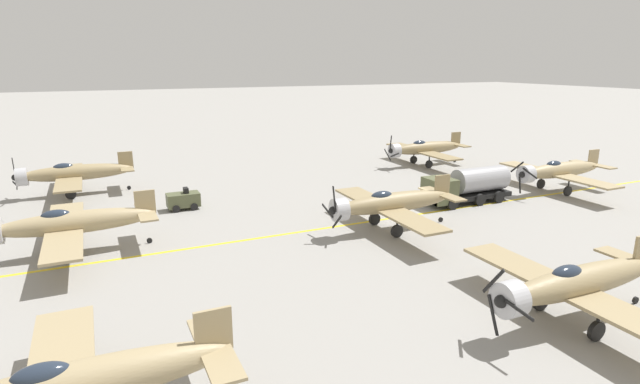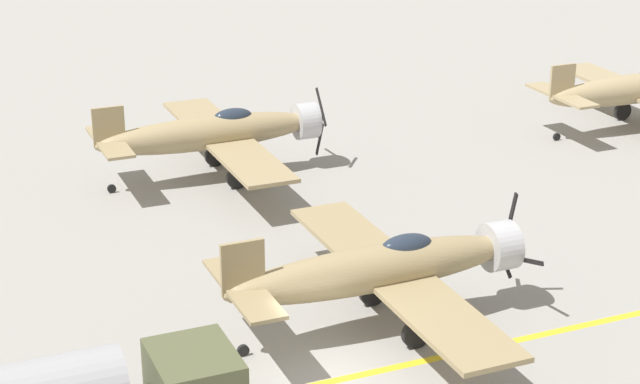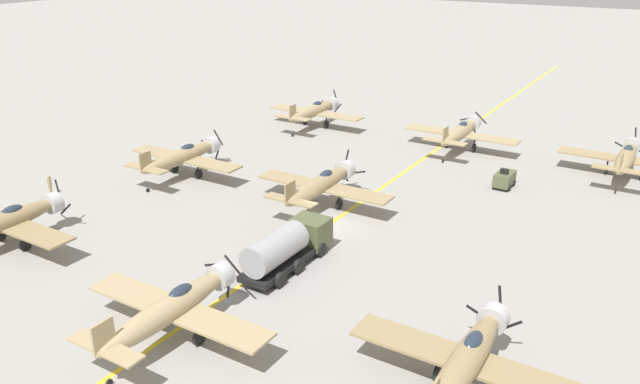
{
  "view_description": "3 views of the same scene",
  "coord_description": "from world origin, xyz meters",
  "px_view_note": "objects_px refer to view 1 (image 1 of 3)",
  "views": [
    {
      "loc": [
        -31.15,
        21.58,
        11.77
      ],
      "look_at": [
        0.5,
        7.03,
        2.63
      ],
      "focal_mm": 28.0,
      "sensor_mm": 36.0,
      "label": 1
    },
    {
      "loc": [
        23.9,
        -10.35,
        15.72
      ],
      "look_at": [
        -6.7,
        2.57,
        2.97
      ],
      "focal_mm": 60.0,
      "sensor_mm": 36.0,
      "label": 2
    },
    {
      "loc": [
        22.59,
        -37.72,
        20.33
      ],
      "look_at": [
        -0.31,
        -0.61,
        2.93
      ],
      "focal_mm": 35.0,
      "sensor_mm": 36.0,
      "label": 3
    }
  ],
  "objects_px": {
    "airplane_far_right": "(73,173)",
    "airplane_mid_left": "(577,283)",
    "airplane_far_center": "(70,224)",
    "airplane_mid_center": "(390,203)",
    "tow_tractor": "(183,200)",
    "airplane_near_right": "(424,148)",
    "fuel_tanker": "(467,186)",
    "airplane_near_center": "(559,171)"
  },
  "relations": [
    {
      "from": "airplane_far_right",
      "to": "airplane_mid_left",
      "type": "bearing_deg",
      "value": -141.08
    },
    {
      "from": "airplane_far_right",
      "to": "airplane_far_center",
      "type": "height_order",
      "value": "airplane_far_right"
    },
    {
      "from": "airplane_far_center",
      "to": "airplane_mid_center",
      "type": "bearing_deg",
      "value": -90.45
    },
    {
      "from": "airplane_far_right",
      "to": "airplane_far_center",
      "type": "relative_size",
      "value": 1.0
    },
    {
      "from": "airplane_mid_center",
      "to": "tow_tractor",
      "type": "bearing_deg",
      "value": 43.03
    },
    {
      "from": "airplane_far_center",
      "to": "airplane_near_right",
      "type": "height_order",
      "value": "airplane_near_right"
    },
    {
      "from": "airplane_far_center",
      "to": "airplane_near_right",
      "type": "bearing_deg",
      "value": -57.96
    },
    {
      "from": "airplane_far_right",
      "to": "airplane_near_right",
      "type": "height_order",
      "value": "airplane_far_right"
    },
    {
      "from": "fuel_tanker",
      "to": "airplane_mid_left",
      "type": "bearing_deg",
      "value": 152.82
    },
    {
      "from": "airplane_mid_left",
      "to": "tow_tractor",
      "type": "xyz_separation_m",
      "value": [
        26.29,
        13.11,
        -1.22
      ]
    },
    {
      "from": "airplane_near_center",
      "to": "tow_tractor",
      "type": "distance_m",
      "value": 33.78
    },
    {
      "from": "airplane_mid_left",
      "to": "airplane_near_center",
      "type": "xyz_separation_m",
      "value": [
        17.6,
        -19.51,
        0.0
      ]
    },
    {
      "from": "fuel_tanker",
      "to": "airplane_far_center",
      "type": "bearing_deg",
      "value": 88.07
    },
    {
      "from": "airplane_mid_center",
      "to": "fuel_tanker",
      "type": "bearing_deg",
      "value": -75.26
    },
    {
      "from": "airplane_mid_left",
      "to": "airplane_far_center",
      "type": "relative_size",
      "value": 1.0
    },
    {
      "from": "fuel_tanker",
      "to": "airplane_near_right",
      "type": "bearing_deg",
      "value": -22.93
    },
    {
      "from": "fuel_tanker",
      "to": "tow_tractor",
      "type": "height_order",
      "value": "fuel_tanker"
    },
    {
      "from": "airplane_mid_center",
      "to": "fuel_tanker",
      "type": "xyz_separation_m",
      "value": [
        3.41,
        -9.92,
        -0.5
      ]
    },
    {
      "from": "airplane_mid_left",
      "to": "fuel_tanker",
      "type": "height_order",
      "value": "airplane_mid_left"
    },
    {
      "from": "airplane_mid_center",
      "to": "tow_tractor",
      "type": "height_order",
      "value": "airplane_mid_center"
    },
    {
      "from": "airplane_near_right",
      "to": "fuel_tanker",
      "type": "bearing_deg",
      "value": 155.87
    },
    {
      "from": "airplane_far_right",
      "to": "airplane_near_center",
      "type": "distance_m",
      "value": 44.35
    },
    {
      "from": "airplane_near_right",
      "to": "tow_tractor",
      "type": "distance_m",
      "value": 29.35
    },
    {
      "from": "tow_tractor",
      "to": "airplane_far_right",
      "type": "bearing_deg",
      "value": 42.86
    },
    {
      "from": "airplane_far_right",
      "to": "tow_tractor",
      "type": "distance_m",
      "value": 12.03
    },
    {
      "from": "airplane_mid_left",
      "to": "fuel_tanker",
      "type": "bearing_deg",
      "value": -16.05
    },
    {
      "from": "airplane_near_center",
      "to": "fuel_tanker",
      "type": "height_order",
      "value": "airplane_near_center"
    },
    {
      "from": "airplane_near_center",
      "to": "airplane_near_right",
      "type": "height_order",
      "value": "airplane_near_right"
    },
    {
      "from": "airplane_mid_center",
      "to": "airplane_near_center",
      "type": "bearing_deg",
      "value": -86.13
    },
    {
      "from": "airplane_far_center",
      "to": "fuel_tanker",
      "type": "relative_size",
      "value": 1.5
    },
    {
      "from": "airplane_far_right",
      "to": "airplane_near_center",
      "type": "bearing_deg",
      "value": -105.49
    },
    {
      "from": "airplane_mid_left",
      "to": "airplane_near_right",
      "type": "distance_m",
      "value": 36.23
    },
    {
      "from": "airplane_far_center",
      "to": "airplane_near_right",
      "type": "xyz_separation_m",
      "value": [
        13.57,
        -36.66,
        0.0
      ]
    },
    {
      "from": "airplane_far_center",
      "to": "tow_tractor",
      "type": "xyz_separation_m",
      "value": [
        7.12,
        -8.06,
        -1.22
      ]
    },
    {
      "from": "airplane_far_right",
      "to": "airplane_mid_center",
      "type": "relative_size",
      "value": 1.0
    },
    {
      "from": "airplane_near_center",
      "to": "airplane_near_right",
      "type": "xyz_separation_m",
      "value": [
        15.15,
        4.02,
        0.0
      ]
    },
    {
      "from": "airplane_mid_left",
      "to": "airplane_far_right",
      "type": "distance_m",
      "value": 41.01
    },
    {
      "from": "airplane_near_center",
      "to": "fuel_tanker",
      "type": "distance_m",
      "value": 10.22
    },
    {
      "from": "airplane_near_center",
      "to": "tow_tractor",
      "type": "height_order",
      "value": "airplane_near_center"
    },
    {
      "from": "airplane_mid_center",
      "to": "airplane_near_right",
      "type": "bearing_deg",
      "value": -46.02
    },
    {
      "from": "airplane_mid_left",
      "to": "airplane_near_right",
      "type": "relative_size",
      "value": 1.0
    },
    {
      "from": "airplane_mid_left",
      "to": "airplane_far_center",
      "type": "xyz_separation_m",
      "value": [
        19.18,
        21.16,
        0.0
      ]
    }
  ]
}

